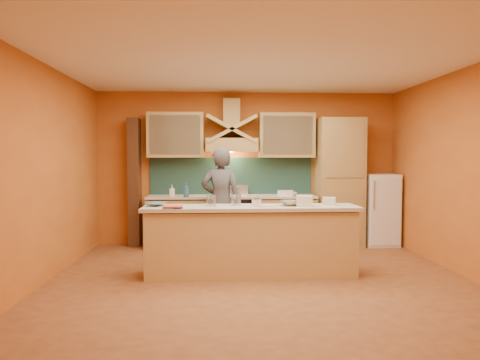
{
  "coord_description": "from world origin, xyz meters",
  "views": [
    {
      "loc": [
        -0.54,
        -5.43,
        1.6
      ],
      "look_at": [
        -0.22,
        0.9,
        1.27
      ],
      "focal_mm": 32.0,
      "sensor_mm": 36.0,
      "label": 1
    }
  ],
  "objects": [
    {
      "name": "floor",
      "position": [
        0.0,
        0.0,
        0.0
      ],
      "size": [
        5.5,
        5.0,
        0.01
      ],
      "primitive_type": "cube",
      "color": "brown",
      "rests_on": "ground"
    },
    {
      "name": "ceiling",
      "position": [
        0.0,
        0.0,
        2.8
      ],
      "size": [
        5.5,
        5.0,
        0.01
      ],
      "primitive_type": "cube",
      "color": "white",
      "rests_on": "wall_back"
    },
    {
      "name": "wall_back",
      "position": [
        0.0,
        2.5,
        1.4
      ],
      "size": [
        5.5,
        0.02,
        2.8
      ],
      "primitive_type": "cube",
      "color": "#C06625",
      "rests_on": "floor"
    },
    {
      "name": "wall_front",
      "position": [
        0.0,
        -2.5,
        1.4
      ],
      "size": [
        5.5,
        0.02,
        2.8
      ],
      "primitive_type": "cube",
      "color": "#C06625",
      "rests_on": "floor"
    },
    {
      "name": "wall_left",
      "position": [
        -2.75,
        0.0,
        1.4
      ],
      "size": [
        0.02,
        5.0,
        2.8
      ],
      "primitive_type": "cube",
      "color": "#C06625",
      "rests_on": "floor"
    },
    {
      "name": "wall_right",
      "position": [
        2.75,
        0.0,
        1.4
      ],
      "size": [
        0.02,
        5.0,
        2.8
      ],
      "primitive_type": "cube",
      "color": "#C06625",
      "rests_on": "floor"
    },
    {
      "name": "base_cabinet_left",
      "position": [
        -1.25,
        2.2,
        0.43
      ],
      "size": [
        1.1,
        0.6,
        0.86
      ],
      "primitive_type": "cube",
      "color": "tan",
      "rests_on": "floor"
    },
    {
      "name": "base_cabinet_right",
      "position": [
        0.65,
        2.2,
        0.43
      ],
      "size": [
        1.1,
        0.6,
        0.86
      ],
      "primitive_type": "cube",
      "color": "tan",
      "rests_on": "floor"
    },
    {
      "name": "counter_top",
      "position": [
        -0.3,
        2.2,
        0.9
      ],
      "size": [
        3.0,
        0.62,
        0.04
      ],
      "primitive_type": "cube",
      "color": "beige",
      "rests_on": "base_cabinet_left"
    },
    {
      "name": "stove",
      "position": [
        -0.3,
        2.2,
        0.45
      ],
      "size": [
        0.6,
        0.58,
        0.9
      ],
      "primitive_type": "cube",
      "color": "black",
      "rests_on": "floor"
    },
    {
      "name": "backsplash",
      "position": [
        -0.3,
        2.48,
        1.25
      ],
      "size": [
        3.0,
        0.03,
        0.7
      ],
      "primitive_type": "cube",
      "color": "#193832",
      "rests_on": "wall_back"
    },
    {
      "name": "range_hood",
      "position": [
        -0.3,
        2.25,
        1.82
      ],
      "size": [
        0.92,
        0.5,
        0.24
      ],
      "primitive_type": "cube",
      "color": "tan",
      "rests_on": "wall_back"
    },
    {
      "name": "hood_chimney",
      "position": [
        -0.3,
        2.35,
        2.4
      ],
      "size": [
        0.3,
        0.3,
        0.5
      ],
      "primitive_type": "cube",
      "color": "tan",
      "rests_on": "wall_back"
    },
    {
      "name": "upper_cabinet_left",
      "position": [
        -1.3,
        2.33,
        2.0
      ],
      "size": [
        1.0,
        0.35,
        0.8
      ],
      "primitive_type": "cube",
      "color": "tan",
      "rests_on": "wall_back"
    },
    {
      "name": "upper_cabinet_right",
      "position": [
        0.7,
        2.33,
        2.0
      ],
      "size": [
        1.0,
        0.35,
        0.8
      ],
      "primitive_type": "cube",
      "color": "tan",
      "rests_on": "wall_back"
    },
    {
      "name": "pantry_column",
      "position": [
        1.65,
        2.2,
        1.15
      ],
      "size": [
        0.8,
        0.6,
        2.3
      ],
      "primitive_type": "cube",
      "color": "tan",
      "rests_on": "floor"
    },
    {
      "name": "fridge",
      "position": [
        2.4,
        2.2,
        0.65
      ],
      "size": [
        0.58,
        0.6,
        1.3
      ],
      "primitive_type": "cube",
      "color": "white",
      "rests_on": "floor"
    },
    {
      "name": "trim_column_left",
      "position": [
        -2.05,
        2.35,
        1.15
      ],
      "size": [
        0.2,
        0.3,
        2.3
      ],
      "primitive_type": "cube",
      "color": "#472816",
      "rests_on": "floor"
    },
    {
      "name": "island_body",
      "position": [
        -0.1,
        0.3,
        0.44
      ],
      "size": [
        2.8,
        0.55,
        0.88
      ],
      "primitive_type": "cube",
      "color": "tan",
      "rests_on": "floor"
    },
    {
      "name": "island_top",
      "position": [
        -0.1,
        0.3,
        0.92
      ],
      "size": [
        2.9,
        0.62,
        0.05
      ],
      "primitive_type": "cube",
      "color": "beige",
      "rests_on": "island_body"
    },
    {
      "name": "person",
      "position": [
        -0.5,
        1.48,
        0.88
      ],
      "size": [
        0.69,
        0.5,
        1.76
      ],
      "primitive_type": "imported",
      "rotation": [
        0.0,
        0.0,
        3.02
      ],
      "color": "#4C4C51",
      "rests_on": "floor"
    },
    {
      "name": "pot_large",
      "position": [
        -0.53,
        2.07,
        0.98
      ],
      "size": [
        0.3,
        0.3,
        0.16
      ],
      "primitive_type": "cylinder",
      "rotation": [
        0.0,
        0.0,
        0.21
      ],
      "color": "#BABAC2",
      "rests_on": "stove"
    },
    {
      "name": "pot_small",
      "position": [
        -0.26,
        2.28,
        0.97
      ],
      "size": [
        0.26,
        0.26,
        0.14
      ],
      "primitive_type": "cylinder",
      "rotation": [
        0.0,
        0.0,
        0.26
      ],
      "color": "#B5B5BC",
      "rests_on": "stove"
    },
    {
      "name": "soap_bottle_a",
      "position": [
        -1.35,
        2.11,
        1.02
      ],
      "size": [
        0.1,
        0.1,
        0.2
      ],
      "primitive_type": "imported",
      "rotation": [
        0.0,
        0.0,
        0.13
      ],
      "color": "silver",
      "rests_on": "counter_top"
    },
    {
      "name": "soap_bottle_b",
      "position": [
        -1.09,
        1.94,
        1.04
      ],
      "size": [
        0.12,
        0.13,
        0.25
      ],
      "primitive_type": "imported",
      "rotation": [
        0.0,
        0.0,
        0.37
      ],
      "color": "#32618B",
      "rests_on": "counter_top"
    },
    {
      "name": "bowl_back",
      "position": [
        0.75,
        2.07,
        0.95
      ],
      "size": [
        0.24,
        0.24,
        0.07
      ],
      "primitive_type": "imported",
      "rotation": [
        0.0,
        0.0,
        0.15
      ],
      "color": "white",
      "rests_on": "counter_top"
    },
    {
      "name": "dish_rack",
      "position": [
        0.65,
        2.08,
        0.97
      ],
      "size": [
        0.31,
        0.27,
        0.1
      ],
      "primitive_type": "cube",
      "rotation": [
        0.0,
        0.0,
        -0.23
      ],
      "color": "silver",
      "rests_on": "counter_top"
    },
    {
      "name": "book_lower",
      "position": [
        -1.26,
        0.16,
        0.96
      ],
      "size": [
        0.29,
        0.37,
        0.03
      ],
      "primitive_type": "imported",
      "rotation": [
        0.0,
        0.0,
        0.09
      ],
      "color": "#BB5642",
      "rests_on": "island_top"
    },
    {
      "name": "book_upper",
      "position": [
        -1.48,
        0.42,
        0.98
      ],
      "size": [
        0.29,
        0.33,
        0.02
      ],
      "primitive_type": "imported",
      "rotation": [
        0.0,
        0.0,
        -0.32
      ],
      "color": "teal",
      "rests_on": "island_top"
    },
    {
      "name": "jar_large",
      "position": [
        -0.3,
        0.42,
        1.02
      ],
      "size": [
        0.17,
        0.17,
        0.15
      ],
      "primitive_type": "cylinder",
      "rotation": [
        0.0,
        0.0,
        -0.32
      ],
      "color": "silver",
      "rests_on": "island_top"
    },
    {
      "name": "jar_small",
      "position": [
        -0.64,
        0.33,
        1.02
      ],
      "size": [
        0.13,
        0.13,
        0.15
      ],
      "primitive_type": "cylinder",
      "rotation": [
        0.0,
        0.0,
        -0.01
      ],
      "color": "silver",
      "rests_on": "island_top"
    },
    {
      "name": "kitchen_scale",
      "position": [
        -0.03,
        0.23,
        1.0
      ],
      "size": [
        0.13,
        0.13,
        0.1
      ],
      "primitive_type": "cube",
      "rotation": [
        0.0,
        0.0,
        -0.07
      ],
      "color": "white",
      "rests_on": "island_top"
    },
    {
      "name": "mixing_bowl",
      "position": [
        0.44,
        0.32,
        0.98
      ],
      "size": [
        0.33,
        0.33,
        0.07
      ],
      "primitive_type": "imported",
      "rotation": [
        0.0,
        0.0,
        0.2
      ],
      "color": "silver",
      "rests_on": "island_top"
    },
    {
      "name": "cloth",
      "position": [
        0.08,
        0.25,
        0.95
      ],
      "size": [
        0.3,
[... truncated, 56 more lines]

